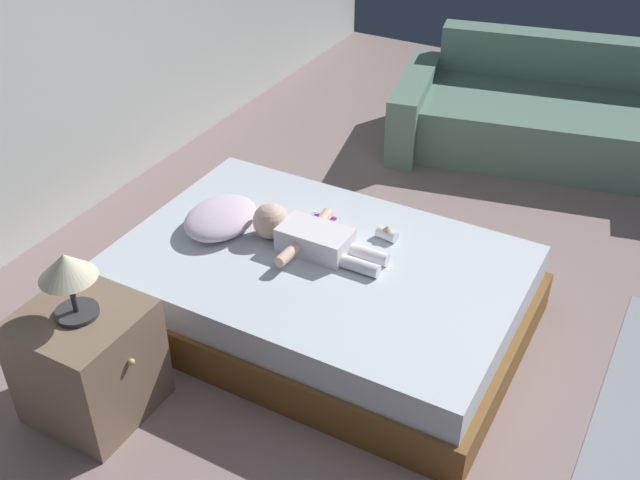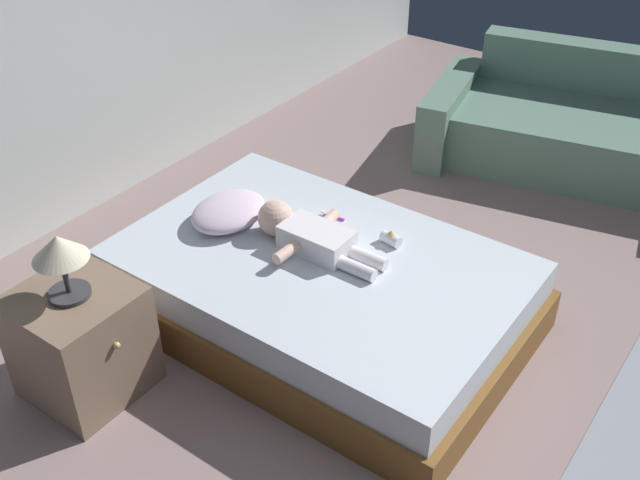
# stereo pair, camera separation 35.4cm
# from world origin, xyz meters

# --- Properties ---
(ground_plane) EXTENTS (8.00, 8.00, 0.00)m
(ground_plane) POSITION_xyz_m (0.00, 0.00, 0.00)
(ground_plane) COLOR gray
(bed) EXTENTS (1.29, 1.98, 0.39)m
(bed) POSITION_xyz_m (0.10, 1.17, 0.19)
(bed) COLOR brown
(bed) RESTS_ON ground_plane
(pillow) EXTENTS (0.43, 0.33, 0.12)m
(pillow) POSITION_xyz_m (0.08, 1.74, 0.45)
(pillow) COLOR silver
(pillow) RESTS_ON bed
(baby) EXTENTS (0.49, 0.70, 0.18)m
(baby) POSITION_xyz_m (0.14, 1.29, 0.46)
(baby) COLOR white
(baby) RESTS_ON bed
(toothbrush) EXTENTS (0.03, 0.13, 0.02)m
(toothbrush) POSITION_xyz_m (0.42, 1.33, 0.40)
(toothbrush) COLOR purple
(toothbrush) RESTS_ON bed
(couch) EXTENTS (1.44, 2.17, 0.70)m
(couch) POSITION_xyz_m (2.49, 0.70, 0.24)
(couch) COLOR slate
(couch) RESTS_ON ground_plane
(nightstand) EXTENTS (0.48, 0.51, 0.53)m
(nightstand) POSITION_xyz_m (-0.88, 1.75, 0.26)
(nightstand) COLOR #7E6652
(nightstand) RESTS_ON ground_plane
(lamp) EXTENTS (0.23, 0.23, 0.30)m
(lamp) POSITION_xyz_m (-0.88, 1.75, 0.75)
(lamp) COLOR #333338
(lamp) RESTS_ON nightstand
(baby_bottle) EXTENTS (0.07, 0.11, 0.08)m
(baby_bottle) POSITION_xyz_m (0.39, 0.96, 0.42)
(baby_bottle) COLOR white
(baby_bottle) RESTS_ON bed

